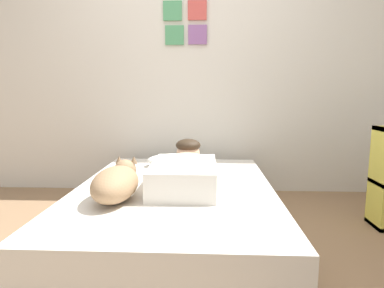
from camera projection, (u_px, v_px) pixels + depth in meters
name	position (u px, v px, depth m)	size (l,w,h in m)	color
ground_plane	(168.00, 266.00, 1.90)	(11.94, 11.94, 0.00)	#8C6B4C
back_wall	(186.00, 67.00, 3.28)	(3.97, 0.12, 2.50)	silver
bed	(176.00, 212.00, 2.29)	(1.37, 1.97, 0.36)	#4C4742
pillow	(177.00, 160.00, 2.86)	(0.52, 0.32, 0.11)	white
person_lying	(185.00, 169.00, 2.31)	(0.43, 0.92, 0.27)	silver
dog	(117.00, 182.00, 1.98)	(0.26, 0.57, 0.21)	#9E7A56
coffee_cup	(213.00, 168.00, 2.64)	(0.12, 0.09, 0.07)	white
cell_phone	(164.00, 188.00, 2.21)	(0.07, 0.14, 0.01)	black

